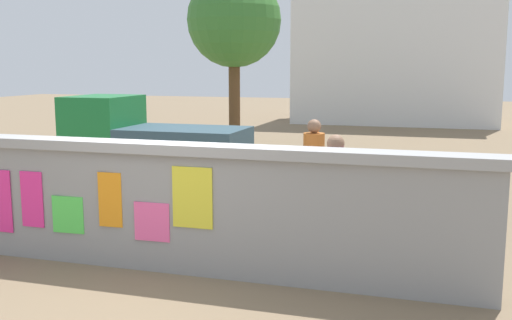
% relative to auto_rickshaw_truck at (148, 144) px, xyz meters
% --- Properties ---
extents(ground, '(60.00, 60.00, 0.00)m').
position_rel_auto_rickshaw_truck_xyz_m(ground, '(2.52, 3.66, -0.90)').
color(ground, '#7A664C').
extents(poster_wall, '(7.67, 0.42, 1.56)m').
position_rel_auto_rickshaw_truck_xyz_m(poster_wall, '(2.51, -4.34, -0.10)').
color(poster_wall, gray).
rests_on(poster_wall, ground).
extents(auto_rickshaw_truck, '(3.60, 1.50, 1.85)m').
position_rel_auto_rickshaw_truck_xyz_m(auto_rickshaw_truck, '(0.00, 0.00, 0.00)').
color(auto_rickshaw_truck, black).
rests_on(auto_rickshaw_truck, ground).
extents(motorcycle, '(1.88, 0.67, 0.87)m').
position_rel_auto_rickshaw_truck_xyz_m(motorcycle, '(3.63, 0.42, -0.44)').
color(motorcycle, black).
rests_on(motorcycle, ground).
extents(bicycle_near, '(1.70, 0.44, 0.95)m').
position_rel_auto_rickshaw_truck_xyz_m(bicycle_near, '(2.04, -2.61, -0.54)').
color(bicycle_near, black).
rests_on(bicycle_near, ground).
extents(bicycle_far, '(1.71, 0.44, 0.95)m').
position_rel_auto_rickshaw_truck_xyz_m(bicycle_far, '(5.58, -1.16, -0.54)').
color(bicycle_far, black).
rests_on(bicycle_far, ground).
extents(person_walking, '(0.46, 0.46, 1.62)m').
position_rel_auto_rickshaw_truck_xyz_m(person_walking, '(3.68, -1.45, 0.09)').
color(person_walking, '#BF6626').
rests_on(person_walking, ground).
extents(person_bystander, '(0.38, 0.38, 1.62)m').
position_rel_auto_rickshaw_truck_xyz_m(person_bystander, '(4.36, -3.45, 0.09)').
color(person_bystander, purple).
rests_on(person_bystander, ground).
extents(tree_roadside, '(2.75, 2.75, 5.14)m').
position_rel_auto_rickshaw_truck_xyz_m(tree_roadside, '(-0.27, 6.13, 2.83)').
color(tree_roadside, brown).
rests_on(tree_roadside, ground).
extents(building_background, '(8.65, 5.47, 7.05)m').
position_rel_auto_rickshaw_truck_xyz_m(building_background, '(3.72, 16.42, 2.65)').
color(building_background, silver).
rests_on(building_background, ground).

